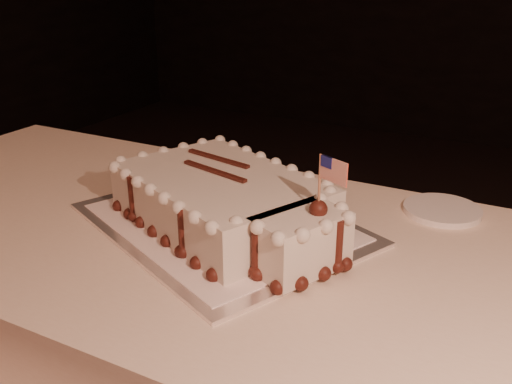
% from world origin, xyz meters
% --- Properties ---
extents(cake_board, '(0.68, 0.61, 0.01)m').
position_xyz_m(cake_board, '(-0.27, 0.63, 0.75)').
color(cake_board, white).
rests_on(cake_board, banquet_table).
extents(doily, '(0.60, 0.55, 0.00)m').
position_xyz_m(doily, '(-0.27, 0.63, 0.76)').
color(doily, white).
rests_on(doily, cake_board).
extents(sheet_cake, '(0.55, 0.43, 0.21)m').
position_xyz_m(sheet_cake, '(-0.24, 0.62, 0.81)').
color(sheet_cake, silver).
rests_on(sheet_cake, doily).
extents(side_plate, '(0.16, 0.16, 0.01)m').
position_xyz_m(side_plate, '(0.11, 0.91, 0.76)').
color(side_plate, white).
rests_on(side_plate, banquet_table).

